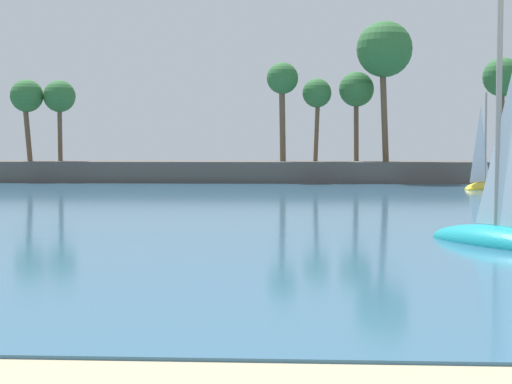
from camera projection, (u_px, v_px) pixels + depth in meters
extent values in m
cube|color=#33607F|center=(293.00, 187.00, 60.11)|extent=(220.00, 96.65, 0.06)
cube|color=#514C47|center=(294.00, 172.00, 68.36)|extent=(82.19, 6.00, 1.80)
cylinder|color=brown|center=(27.00, 129.00, 69.01)|extent=(0.75, 0.75, 5.62)
sphere|color=#2D6633|center=(27.00, 96.00, 68.84)|extent=(2.79, 2.79, 2.79)
cylinder|color=brown|center=(356.00, 125.00, 68.84)|extent=(0.46, 0.51, 6.14)
sphere|color=#2D6633|center=(356.00, 89.00, 68.66)|extent=(2.98, 2.98, 2.98)
cylinder|color=brown|center=(60.00, 129.00, 69.40)|extent=(0.44, 0.62, 5.59)
sphere|color=#2D6633|center=(59.00, 96.00, 69.23)|extent=(2.74, 2.74, 2.74)
cylinder|color=brown|center=(502.00, 119.00, 67.61)|extent=(0.93, 0.71, 7.10)
sphere|color=#2D6633|center=(503.00, 77.00, 67.40)|extent=(3.28, 3.28, 3.28)
cylinder|color=brown|center=(384.00, 106.00, 67.12)|extent=(0.88, 0.80, 9.36)
sphere|color=#2D6633|center=(384.00, 49.00, 66.85)|extent=(4.64, 4.64, 4.64)
cylinder|color=brown|center=(282.00, 120.00, 67.71)|extent=(0.59, 0.85, 7.00)
sphere|color=#2D6633|center=(282.00, 78.00, 67.50)|extent=(2.65, 2.65, 2.65)
cylinder|color=brown|center=(317.00, 127.00, 67.99)|extent=(0.58, 0.42, 5.76)
sphere|color=#2D6633|center=(317.00, 93.00, 67.82)|extent=(2.44, 2.44, 2.44)
ellipsoid|color=yellow|center=(483.00, 189.00, 57.81)|extent=(4.29, 4.98, 1.02)
cylinder|color=gray|center=(486.00, 137.00, 57.78)|extent=(0.15, 0.15, 6.37)
pyramid|color=silver|center=(480.00, 144.00, 57.15)|extent=(1.50, 1.92, 5.41)
ellipsoid|color=teal|center=(504.00, 245.00, 25.38)|extent=(4.91, 6.18, 1.23)
cylinder|color=gray|center=(499.00, 103.00, 25.38)|extent=(0.19, 0.19, 7.71)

